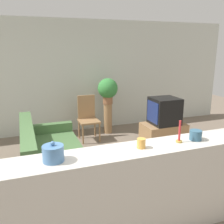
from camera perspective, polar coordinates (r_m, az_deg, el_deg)
The scene contains 13 objects.
ground_plane at distance 3.47m, azimuth 0.42°, elevation -21.74°, with size 14.00×14.00×0.00m, color #756656.
wall_back at distance 6.16m, azimuth -10.93°, elevation 7.81°, with size 9.00×0.06×2.70m.
couch at distance 4.29m, azimuth -13.90°, elevation -10.12°, with size 0.97×1.97×0.86m.
tv_stand at distance 5.48m, azimuth 11.62°, elevation -5.02°, with size 0.90×0.56×0.48m.
television at distance 5.33m, azimuth 11.85°, elevation 0.23°, with size 0.57×0.54×0.56m.
wooden_chair at distance 5.66m, azimuth -5.55°, elevation -0.94°, with size 0.44×0.44×1.00m.
plant_stand at distance 6.09m, azimuth -0.95°, elevation -1.45°, with size 0.20×0.20×0.73m.
potted_plant at distance 5.93m, azimuth -0.98°, elevation 5.23°, with size 0.48×0.48×0.61m.
foreground_counter at distance 2.86m, azimuth 3.51°, elevation -18.08°, with size 2.97×0.44×1.02m.
decorative_bowl at distance 2.41m, azimuth -13.30°, elevation -9.16°, with size 0.20×0.20×0.20m.
candle_jar at distance 2.66m, azimuth 6.69°, elevation -7.11°, with size 0.09×0.09×0.10m.
candlestick at distance 2.88m, azimuth 15.14°, elevation -5.14°, with size 0.07×0.07×0.25m.
coffee_tin at distance 3.02m, azimuth 18.57°, elevation -5.03°, with size 0.14×0.14×0.11m.
Camera 1 is at (-0.98, -2.61, 2.06)m, focal length 40.00 mm.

